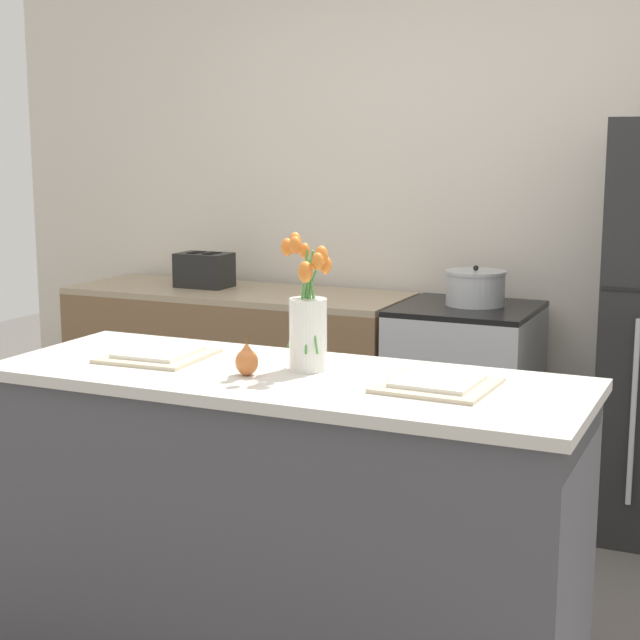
{
  "coord_description": "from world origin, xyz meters",
  "views": [
    {
      "loc": [
        1.27,
        -2.55,
        1.59
      ],
      "look_at": [
        0.0,
        0.25,
        1.04
      ],
      "focal_mm": 55.0,
      "sensor_mm": 36.0,
      "label": 1
    }
  ],
  "objects_px": {
    "pear_figurine": "(247,361)",
    "cooking_pot": "(475,288)",
    "flower_vase": "(308,320)",
    "toaster": "(204,270)",
    "plate_setting_left": "(158,355)",
    "plate_setting_right": "(438,384)",
    "stove_range": "(464,404)"
  },
  "relations": [
    {
      "from": "plate_setting_left",
      "to": "plate_setting_right",
      "type": "height_order",
      "value": "same"
    },
    {
      "from": "plate_setting_right",
      "to": "cooking_pot",
      "type": "relative_size",
      "value": 1.19
    },
    {
      "from": "stove_range",
      "to": "cooking_pot",
      "type": "height_order",
      "value": "cooking_pot"
    },
    {
      "from": "plate_setting_right",
      "to": "cooking_pot",
      "type": "bearing_deg",
      "value": 101.94
    },
    {
      "from": "stove_range",
      "to": "pear_figurine",
      "type": "relative_size",
      "value": 7.93
    },
    {
      "from": "plate_setting_right",
      "to": "flower_vase",
      "type": "bearing_deg",
      "value": 174.51
    },
    {
      "from": "toaster",
      "to": "cooking_pot",
      "type": "distance_m",
      "value": 1.38
    },
    {
      "from": "flower_vase",
      "to": "pear_figurine",
      "type": "height_order",
      "value": "flower_vase"
    },
    {
      "from": "flower_vase",
      "to": "plate_setting_right",
      "type": "height_order",
      "value": "flower_vase"
    },
    {
      "from": "stove_range",
      "to": "pear_figurine",
      "type": "bearing_deg",
      "value": -96.55
    },
    {
      "from": "flower_vase",
      "to": "plate_setting_left",
      "type": "distance_m",
      "value": 0.53
    },
    {
      "from": "pear_figurine",
      "to": "plate_setting_left",
      "type": "height_order",
      "value": "pear_figurine"
    },
    {
      "from": "plate_setting_left",
      "to": "plate_setting_right",
      "type": "bearing_deg",
      "value": 0.0
    },
    {
      "from": "stove_range",
      "to": "plate_setting_right",
      "type": "height_order",
      "value": "plate_setting_right"
    },
    {
      "from": "flower_vase",
      "to": "pear_figurine",
      "type": "relative_size",
      "value": 3.67
    },
    {
      "from": "stove_range",
      "to": "plate_setting_left",
      "type": "xyz_separation_m",
      "value": [
        -0.57,
        -1.58,
        0.49
      ]
    },
    {
      "from": "flower_vase",
      "to": "pear_figurine",
      "type": "xyz_separation_m",
      "value": [
        -0.14,
        -0.13,
        -0.11
      ]
    },
    {
      "from": "plate_setting_left",
      "to": "cooking_pot",
      "type": "distance_m",
      "value": 1.72
    },
    {
      "from": "stove_range",
      "to": "plate_setting_left",
      "type": "height_order",
      "value": "plate_setting_left"
    },
    {
      "from": "pear_figurine",
      "to": "cooking_pot",
      "type": "xyz_separation_m",
      "value": [
        0.21,
        1.71,
        0.0
      ]
    },
    {
      "from": "pear_figurine",
      "to": "flower_vase",
      "type": "bearing_deg",
      "value": 44.36
    },
    {
      "from": "flower_vase",
      "to": "toaster",
      "type": "height_order",
      "value": "flower_vase"
    },
    {
      "from": "plate_setting_left",
      "to": "toaster",
      "type": "relative_size",
      "value": 1.13
    },
    {
      "from": "pear_figurine",
      "to": "plate_setting_left",
      "type": "bearing_deg",
      "value": 166.0
    },
    {
      "from": "plate_setting_left",
      "to": "plate_setting_right",
      "type": "xyz_separation_m",
      "value": [
        0.93,
        0.0,
        0.0
      ]
    },
    {
      "from": "stove_range",
      "to": "toaster",
      "type": "height_order",
      "value": "toaster"
    },
    {
      "from": "pear_figurine",
      "to": "plate_setting_right",
      "type": "xyz_separation_m",
      "value": [
        0.56,
        0.09,
        -0.03
      ]
    },
    {
      "from": "plate_setting_right",
      "to": "pear_figurine",
      "type": "bearing_deg",
      "value": -170.5
    },
    {
      "from": "plate_setting_right",
      "to": "cooking_pot",
      "type": "height_order",
      "value": "cooking_pot"
    },
    {
      "from": "stove_range",
      "to": "plate_setting_left",
      "type": "bearing_deg",
      "value": -109.74
    },
    {
      "from": "flower_vase",
      "to": "plate_setting_left",
      "type": "relative_size",
      "value": 1.3
    },
    {
      "from": "pear_figurine",
      "to": "plate_setting_right",
      "type": "bearing_deg",
      "value": 9.5
    }
  ]
}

